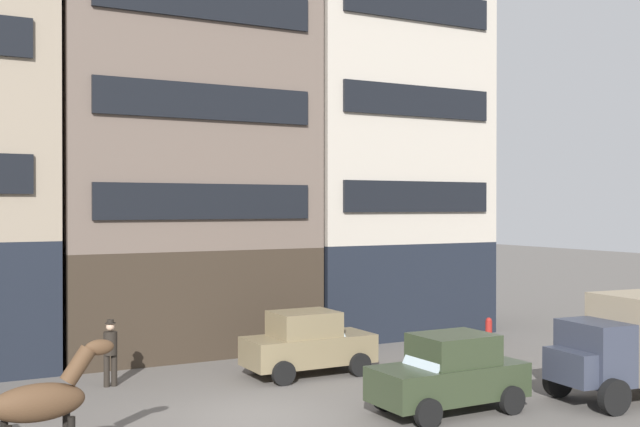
{
  "coord_description": "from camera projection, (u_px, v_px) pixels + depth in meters",
  "views": [
    {
      "loc": [
        -7.23,
        -16.34,
        4.82
      ],
      "look_at": [
        2.68,
        1.8,
        4.63
      ],
      "focal_mm": 43.64,
      "sensor_mm": 36.0,
      "label": 1
    }
  ],
  "objects": [
    {
      "name": "draft_horse",
      "position": [
        44.0,
        401.0,
        14.19
      ],
      "size": [
        2.35,
        0.71,
        2.3
      ],
      "color": "#513823",
      "rests_on": "ground_plane"
    },
    {
      "name": "sedan_parked_curb",
      "position": [
        308.0,
        343.0,
        22.17
      ],
      "size": [
        3.71,
        1.88,
        1.83
      ],
      "color": "#7A6B4C",
      "rests_on": "ground_plane"
    },
    {
      "name": "delivery_truck_near",
      "position": [
        637.0,
        342.0,
        19.43
      ],
      "size": [
        4.48,
        2.44,
        2.62
      ],
      "color": "#333847",
      "rests_on": "ground_plane"
    },
    {
      "name": "building_center_left",
      "position": [
        180.0,
        107.0,
        26.25
      ],
      "size": [
        8.82,
        5.61,
        16.26
      ],
      "color": "#33281E",
      "rests_on": "ground_plane"
    },
    {
      "name": "fire_hydrant_curbside",
      "position": [
        489.0,
        329.0,
        27.85
      ],
      "size": [
        0.24,
        0.24,
        0.83
      ],
      "color": "maroon",
      "rests_on": "ground_plane"
    },
    {
      "name": "pedestrian_officer",
      "position": [
        110.0,
        350.0,
        20.77
      ],
      "size": [
        0.46,
        0.46,
        1.79
      ],
      "color": "black",
      "rests_on": "ground_plane"
    },
    {
      "name": "ground_plane",
      "position": [
        255.0,
        416.0,
        17.85
      ],
      "size": [
        120.0,
        120.0,
        0.0
      ],
      "primitive_type": "plane",
      "color": "#605B56"
    },
    {
      "name": "sedan_light",
      "position": [
        449.0,
        373.0,
        18.15
      ],
      "size": [
        3.7,
        1.87,
        1.83
      ],
      "color": "#2D3823",
      "rests_on": "ground_plane"
    },
    {
      "name": "building_center_right",
      "position": [
        379.0,
        146.0,
        30.1
      ],
      "size": [
        7.89,
        5.61,
        14.22
      ],
      "color": "black",
      "rests_on": "ground_plane"
    }
  ]
}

